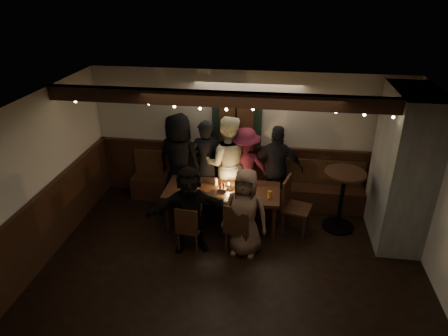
% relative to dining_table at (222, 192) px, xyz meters
% --- Properties ---
extents(room, '(6.02, 5.01, 2.62)m').
position_rel_dining_table_xyz_m(room, '(1.39, 0.02, 0.41)').
color(room, black).
rests_on(room, ground).
extents(dining_table, '(2.03, 0.87, 0.88)m').
position_rel_dining_table_xyz_m(dining_table, '(0.00, 0.00, 0.00)').
color(dining_table, black).
rests_on(dining_table, ground).
extents(chair_near_left, '(0.41, 0.41, 0.84)m').
position_rel_dining_table_xyz_m(chair_near_left, '(-0.43, -0.85, -0.19)').
color(chair_near_left, black).
rests_on(chair_near_left, ground).
extents(chair_near_right, '(0.50, 0.50, 0.92)m').
position_rel_dining_table_xyz_m(chair_near_right, '(0.37, -0.80, -0.14)').
color(chair_near_right, black).
rests_on(chair_near_right, ground).
extents(chair_end, '(0.57, 0.57, 1.02)m').
position_rel_dining_table_xyz_m(chair_end, '(1.23, -0.02, -0.09)').
color(chair_end, black).
rests_on(chair_end, ground).
extents(high_top, '(0.70, 0.70, 1.12)m').
position_rel_dining_table_xyz_m(high_top, '(2.10, 0.20, 0.05)').
color(high_top, black).
rests_on(high_top, ground).
extents(person_a, '(1.04, 0.82, 1.86)m').
position_rel_dining_table_xyz_m(person_a, '(-0.93, 0.64, 0.27)').
color(person_a, black).
rests_on(person_a, ground).
extents(person_b, '(0.67, 0.46, 1.77)m').
position_rel_dining_table_xyz_m(person_b, '(-0.41, 0.66, 0.22)').
color(person_b, black).
rests_on(person_b, ground).
extents(person_c, '(0.97, 0.79, 1.86)m').
position_rel_dining_table_xyz_m(person_c, '(-0.00, 0.66, 0.27)').
color(person_c, beige).
rests_on(person_c, ground).
extents(person_d, '(1.19, 0.93, 1.62)m').
position_rel_dining_table_xyz_m(person_d, '(0.32, 0.75, 0.15)').
color(person_d, '#551729').
rests_on(person_d, ground).
extents(person_e, '(1.01, 0.47, 1.69)m').
position_rel_dining_table_xyz_m(person_e, '(0.94, 0.74, 0.18)').
color(person_e, black).
rests_on(person_e, ground).
extents(person_f, '(1.46, 0.79, 1.50)m').
position_rel_dining_table_xyz_m(person_f, '(-0.41, -0.77, 0.09)').
color(person_f, black).
rests_on(person_f, ground).
extents(person_g, '(0.80, 0.58, 1.51)m').
position_rel_dining_table_xyz_m(person_g, '(0.48, -0.76, 0.09)').
color(person_g, brown).
rests_on(person_g, ground).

